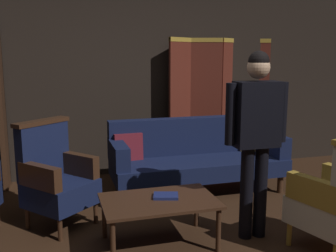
{
  "coord_description": "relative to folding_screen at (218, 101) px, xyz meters",
  "views": [
    {
      "loc": [
        -1.1,
        -3.0,
        1.67
      ],
      "look_at": [
        0.0,
        0.8,
        0.95
      ],
      "focal_mm": 42.18,
      "sensor_mm": 36.0,
      "label": 1
    }
  ],
  "objects": [
    {
      "name": "folding_screen",
      "position": [
        0.0,
        0.0,
        0.0
      ],
      "size": [
        1.66,
        0.41,
        1.9
      ],
      "color": "#5B2319",
      "rests_on": "ground_plane"
    },
    {
      "name": "back_wall",
      "position": [
        -1.22,
        0.09,
        0.41
      ],
      "size": [
        7.2,
        0.1,
        2.8
      ],
      "primitive_type": "cube",
      "color": "black",
      "rests_on": "ground_plane"
    },
    {
      "name": "armchair_wing_left",
      "position": [
        -2.35,
        -1.51,
        -0.5
      ],
      "size": [
        0.81,
        0.81,
        1.04
      ],
      "color": "#382114",
      "rests_on": "ground_plane"
    },
    {
      "name": "book_navy_cloth",
      "position": [
        -1.42,
        -2.16,
        -0.55
      ],
      "size": [
        0.25,
        0.21,
        0.03
      ],
      "primitive_type": "cube",
      "rotation": [
        0.0,
        0.0,
        -0.28
      ],
      "color": "navy",
      "rests_on": "coffee_table"
    },
    {
      "name": "standing_figure",
      "position": [
        -0.62,
        -2.28,
        0.04
      ],
      "size": [
        0.59,
        0.23,
        1.7
      ],
      "color": "black",
      "rests_on": "ground_plane"
    },
    {
      "name": "velvet_couch",
      "position": [
        -0.67,
        -0.91,
        -0.53
      ],
      "size": [
        2.12,
        0.78,
        0.88
      ],
      "color": "#382114",
      "rests_on": "ground_plane"
    },
    {
      "name": "ground_plane",
      "position": [
        -1.22,
        -2.36,
        -0.99
      ],
      "size": [
        10.0,
        10.0,
        0.0
      ],
      "primitive_type": "plane",
      "color": "#331E11"
    },
    {
      "name": "coffee_table",
      "position": [
        -1.49,
        -2.2,
        -0.61
      ],
      "size": [
        1.0,
        0.64,
        0.42
      ],
      "color": "#382114",
      "rests_on": "ground_plane"
    }
  ]
}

